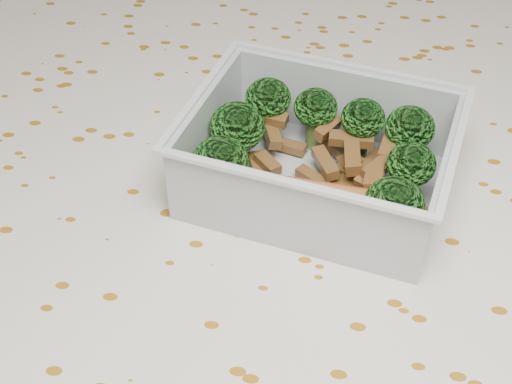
# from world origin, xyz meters

# --- Properties ---
(dining_table) EXTENTS (1.40, 0.90, 0.75)m
(dining_table) POSITION_xyz_m (0.00, 0.00, 0.67)
(dining_table) COLOR brown
(dining_table) RESTS_ON ground
(tablecloth) EXTENTS (1.46, 0.96, 0.19)m
(tablecloth) POSITION_xyz_m (0.00, 0.00, 0.72)
(tablecloth) COLOR silver
(tablecloth) RESTS_ON dining_table
(lunch_container) EXTENTS (0.21, 0.18, 0.06)m
(lunch_container) POSITION_xyz_m (0.05, 0.04, 0.78)
(lunch_container) COLOR silver
(lunch_container) RESTS_ON tablecloth
(broccoli_florets) EXTENTS (0.16, 0.14, 0.05)m
(broccoli_florets) POSITION_xyz_m (0.04, 0.04, 0.79)
(broccoli_florets) COLOR #608C3F
(broccoli_florets) RESTS_ON lunch_container
(meat_pile) EXTENTS (0.11, 0.08, 0.03)m
(meat_pile) POSITION_xyz_m (0.06, 0.05, 0.78)
(meat_pile) COLOR brown
(meat_pile) RESTS_ON lunch_container
(sausage) EXTENTS (0.16, 0.04, 0.03)m
(sausage) POSITION_xyz_m (0.04, 0.00, 0.78)
(sausage) COLOR #CA6530
(sausage) RESTS_ON lunch_container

